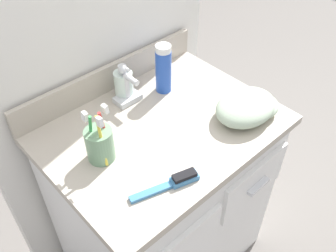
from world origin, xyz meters
name	(u,v)px	position (x,y,z in m)	size (l,w,h in m)	color
ground_plane	(164,250)	(0.00, 0.00, 0.00)	(6.00, 6.00, 0.00)	slate
vanity	(164,198)	(0.00, 0.00, 0.41)	(0.75, 0.58, 0.78)	white
backsplash	(110,77)	(0.00, 0.27, 0.83)	(0.75, 0.02, 0.10)	#B2A899
sink_faucet	(127,90)	(0.00, 0.17, 0.83)	(0.09, 0.09, 0.14)	silver
toothbrush_cup	(100,144)	(-0.22, 0.02, 0.84)	(0.08, 0.09, 0.19)	gray
soap_dispenser	(124,84)	(0.01, 0.20, 0.84)	(0.06, 0.07, 0.13)	silver
shaving_cream_can	(163,69)	(0.13, 0.14, 0.87)	(0.06, 0.06, 0.18)	#234CB2
hairbrush	(174,182)	(-0.13, -0.20, 0.79)	(0.20, 0.08, 0.03)	teal
hand_towel	(249,107)	(0.24, -0.15, 0.82)	(0.23, 0.17, 0.08)	#A8BCA3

